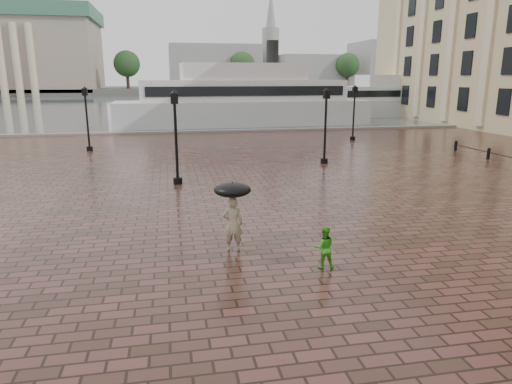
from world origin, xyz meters
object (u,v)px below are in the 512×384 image
adult_pedestrian (233,224)px  child_pedestrian (324,247)px  street_lamps (243,121)px  ferry_far (398,99)px  ferry_near (243,100)px

adult_pedestrian → child_pedestrian: bearing=149.3°
street_lamps → adult_pedestrian: size_ratio=12.84×
ferry_far → adult_pedestrian: bearing=-126.5°
ferry_near → ferry_far: ferry_near is taller
street_lamps → ferry_near: (3.49, 21.10, 0.42)m
adult_pedestrian → street_lamps: bearing=-92.8°
street_lamps → ferry_far: (26.49, 29.42, -0.04)m
street_lamps → adult_pedestrian: bearing=-100.2°
street_lamps → adult_pedestrian: (-3.07, -17.00, -1.49)m
ferry_near → child_pedestrian: bearing=-98.5°
adult_pedestrian → ferry_far: (29.57, 46.42, 1.45)m
street_lamps → adult_pedestrian: street_lamps is taller
child_pedestrian → ferry_far: ferry_far is taller
child_pedestrian → ferry_near: 40.17m
street_lamps → child_pedestrian: 18.88m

